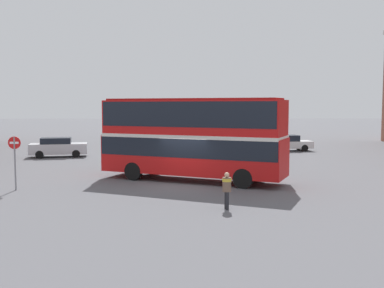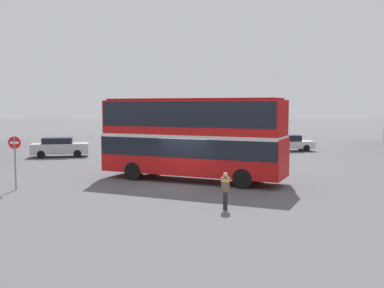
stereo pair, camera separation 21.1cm
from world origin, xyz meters
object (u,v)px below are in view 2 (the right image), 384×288
(pedestrian_foreground, at_px, (225,187))
(parked_car_side_street, at_px, (197,151))
(parked_car_kerb_far, at_px, (288,143))
(parked_car_kerb_near, at_px, (60,147))
(no_entry_sign, at_px, (15,154))
(double_decker_bus, at_px, (192,134))

(pedestrian_foreground, xyz_separation_m, parked_car_side_street, (-0.66, 16.02, -0.17))
(parked_car_kerb_far, relative_size, parked_car_side_street, 1.21)
(pedestrian_foreground, distance_m, parked_car_kerb_near, 22.65)
(parked_car_kerb_near, bearing_deg, pedestrian_foreground, -68.54)
(pedestrian_foreground, xyz_separation_m, no_entry_sign, (-10.21, 4.48, 0.88))
(parked_car_kerb_near, xyz_separation_m, parked_car_kerb_far, (20.13, 4.38, -0.06))
(pedestrian_foreground, height_order, parked_car_kerb_near, parked_car_kerb_near)
(double_decker_bus, distance_m, pedestrian_foreground, 7.38)
(parked_car_kerb_far, bearing_deg, parked_car_kerb_near, -172.85)
(pedestrian_foreground, bearing_deg, parked_car_side_street, -93.51)
(double_decker_bus, height_order, pedestrian_foreground, double_decker_bus)
(parked_car_kerb_far, bearing_deg, pedestrian_foreground, -114.14)
(parked_car_side_street, bearing_deg, pedestrian_foreground, -89.25)
(pedestrian_foreground, bearing_deg, parked_car_kerb_far, -114.88)
(parked_car_side_street, relative_size, no_entry_sign, 1.46)
(parked_car_kerb_far, height_order, parked_car_side_street, parked_car_side_street)
(pedestrian_foreground, distance_m, parked_car_side_street, 16.04)
(pedestrian_foreground, relative_size, parked_car_kerb_near, 0.32)
(parked_car_kerb_far, distance_m, no_entry_sign, 26.50)
(parked_car_kerb_near, bearing_deg, parked_car_side_street, -26.20)
(double_decker_bus, height_order, parked_car_kerb_far, double_decker_bus)
(parked_car_side_street, bearing_deg, no_entry_sign, -131.22)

